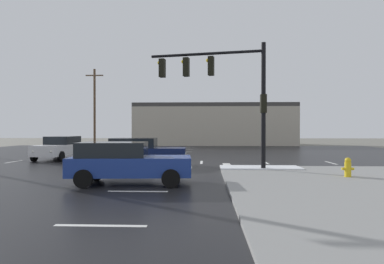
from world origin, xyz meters
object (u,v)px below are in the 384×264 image
fire_hydrant (348,167)px  sedan_white (60,147)px  utility_pole_distant (95,106)px  traffic_signal_mast (225,83)px  sedan_blue (126,162)px  sedan_navy (143,151)px

fire_hydrant → sedan_white: (-15.95, 9.02, 0.32)m
utility_pole_distant → traffic_signal_mast: bearing=-59.2°
sedan_blue → fire_hydrant: bearing=4.9°
sedan_navy → utility_pole_distant: 25.48m
sedan_blue → utility_pole_distant: (-10.92, 29.19, 4.20)m
traffic_signal_mast → sedan_white: bearing=-17.6°
traffic_signal_mast → sedan_navy: (-4.52, 2.01, -3.55)m
traffic_signal_mast → sedan_navy: size_ratio=1.35×
traffic_signal_mast → fire_hydrant: traffic_signal_mast is taller
fire_hydrant → sedan_navy: (-9.38, 4.89, 0.32)m
sedan_navy → sedan_white: 7.76m
fire_hydrant → sedan_navy: 10.58m
sedan_blue → sedan_white: 12.62m
traffic_signal_mast → sedan_white: size_ratio=1.35×
traffic_signal_mast → sedan_navy: 6.09m
traffic_signal_mast → fire_hydrant: (4.86, -2.88, -3.87)m
traffic_signal_mast → sedan_navy: traffic_signal_mast is taller
fire_hydrant → sedan_white: 18.33m
sedan_white → sedan_blue: bearing=36.1°
fire_hydrant → sedan_blue: sedan_blue is taller
sedan_navy → traffic_signal_mast: bearing=-25.3°
traffic_signal_mast → sedan_white: (-11.09, 6.14, -3.55)m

